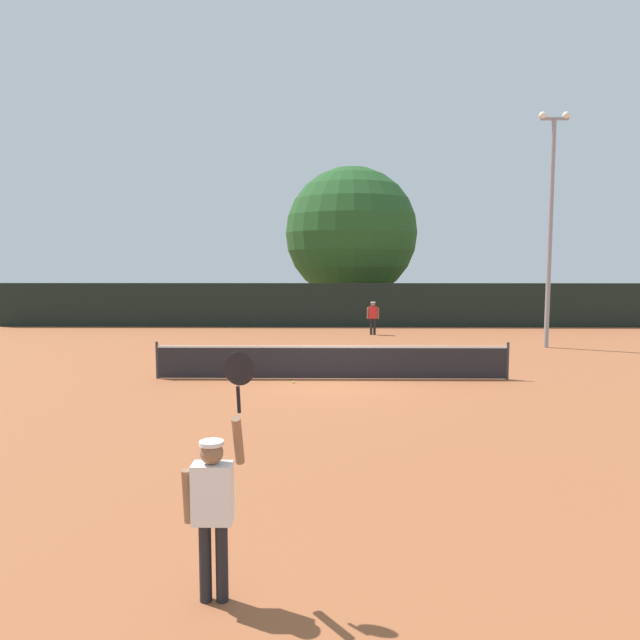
{
  "coord_description": "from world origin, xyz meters",
  "views": [
    {
      "loc": [
        -0.12,
        -16.42,
        3.25
      ],
      "look_at": [
        -0.37,
        2.4,
        1.47
      ],
      "focal_mm": 32.58,
      "sensor_mm": 36.0,
      "label": 1
    }
  ],
  "objects_px": {
    "player_serving": "(214,495)",
    "player_receiving": "(373,315)",
    "large_tree": "(351,234)",
    "tennis_ball": "(293,382)",
    "parked_car_near": "(361,302)",
    "light_pole": "(551,217)"
  },
  "relations": [
    {
      "from": "large_tree",
      "to": "parked_car_near",
      "type": "relative_size",
      "value": 2.18
    },
    {
      "from": "large_tree",
      "to": "parked_car_near",
      "type": "distance_m",
      "value": 5.37
    },
    {
      "from": "player_receiving",
      "to": "light_pole",
      "type": "bearing_deg",
      "value": 147.71
    },
    {
      "from": "player_serving",
      "to": "large_tree",
      "type": "distance_m",
      "value": 31.34
    },
    {
      "from": "player_serving",
      "to": "light_pole",
      "type": "relative_size",
      "value": 0.27
    },
    {
      "from": "player_receiving",
      "to": "player_serving",
      "type": "bearing_deg",
      "value": 81.59
    },
    {
      "from": "tennis_ball",
      "to": "player_receiving",
      "type": "bearing_deg",
      "value": 74.84
    },
    {
      "from": "player_receiving",
      "to": "light_pole",
      "type": "xyz_separation_m",
      "value": [
        6.56,
        -4.15,
        4.2
      ]
    },
    {
      "from": "player_serving",
      "to": "tennis_ball",
      "type": "distance_m",
      "value": 10.48
    },
    {
      "from": "player_serving",
      "to": "player_receiving",
      "type": "relative_size",
      "value": 1.57
    },
    {
      "from": "player_serving",
      "to": "tennis_ball",
      "type": "height_order",
      "value": "player_serving"
    },
    {
      "from": "player_serving",
      "to": "parked_car_near",
      "type": "relative_size",
      "value": 0.57
    },
    {
      "from": "tennis_ball",
      "to": "light_pole",
      "type": "distance_m",
      "value": 13.06
    },
    {
      "from": "tennis_ball",
      "to": "large_tree",
      "type": "distance_m",
      "value": 21.31
    },
    {
      "from": "parked_car_near",
      "to": "player_receiving",
      "type": "bearing_deg",
      "value": -88.41
    },
    {
      "from": "player_serving",
      "to": "parked_car_near",
      "type": "distance_m",
      "value": 34.03
    },
    {
      "from": "large_tree",
      "to": "parked_car_near",
      "type": "height_order",
      "value": "large_tree"
    },
    {
      "from": "parked_car_near",
      "to": "player_serving",
      "type": "bearing_deg",
      "value": -93.51
    },
    {
      "from": "player_receiving",
      "to": "parked_car_near",
      "type": "height_order",
      "value": "parked_car_near"
    },
    {
      "from": "tennis_ball",
      "to": "light_pole",
      "type": "xyz_separation_m",
      "value": [
        9.63,
        7.19,
        5.1
      ]
    },
    {
      "from": "player_receiving",
      "to": "large_tree",
      "type": "bearing_deg",
      "value": -85.85
    },
    {
      "from": "player_receiving",
      "to": "large_tree",
      "type": "xyz_separation_m",
      "value": [
        -0.67,
        9.19,
        4.28
      ]
    }
  ]
}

